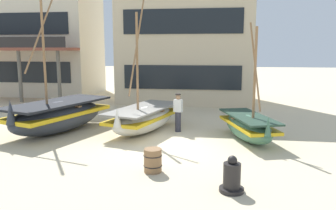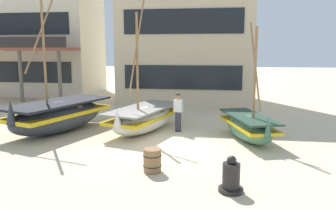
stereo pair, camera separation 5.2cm
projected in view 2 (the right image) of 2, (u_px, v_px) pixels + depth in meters
The scene contains 9 objects.
ground_plane at pixel (164, 146), 12.39m from camera, with size 120.00×120.00×0.00m, color beige.
fishing_boat_near_left at pixel (58, 115), 14.51m from camera, with size 3.44×5.30×6.33m.
fishing_boat_centre_large at pixel (144, 118), 14.62m from camera, with size 2.88×4.73×5.86m.
fishing_boat_far_right at pixel (248, 126), 13.20m from camera, with size 2.26×3.75×4.58m.
fisherman_by_hull at pixel (178, 113), 14.51m from camera, with size 0.41×0.31×1.68m.
capstan_winch at pixel (231, 178), 8.38m from camera, with size 0.63×0.63×0.94m.
wooden_barrel at pixel (152, 160), 9.76m from camera, with size 0.56×0.56×0.70m.
harbor_building_main at pixel (187, 25), 22.73m from camera, with size 9.05×5.53×10.46m.
harbor_building_annex at pixel (35, 27), 26.83m from camera, with size 10.24×7.87×10.79m.
Camera 2 is at (1.89, -11.82, 3.54)m, focal length 35.67 mm.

